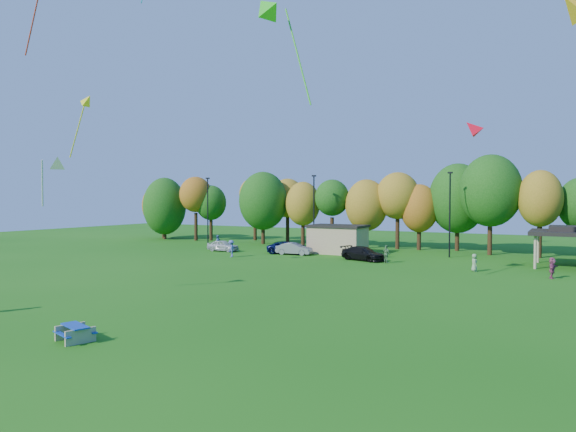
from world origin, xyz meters
The scene contains 19 objects.
ground centered at (0.00, 0.00, 0.00)m, with size 160.00×160.00×0.00m, color #19600F.
tree_line centered at (-1.03, 45.51, 5.91)m, with size 93.57×10.55×11.15m.
lamp_posts centered at (2.00, 40.00, 4.90)m, with size 64.50×0.25×9.09m.
utility_building centered at (-10.00, 38.00, 1.64)m, with size 6.30×4.30×3.25m.
picnic_table centered at (-6.03, -0.78, 0.41)m, with size 1.98×1.80×0.71m.
car_a centered at (-22.85, 33.57, 0.67)m, with size 1.58×3.93×1.34m, color silver.
car_b centered at (-13.70, 34.34, 0.67)m, with size 1.41×4.05×1.33m, color gray.
car_c centered at (-14.70, 34.95, 0.68)m, with size 2.26×4.91×1.36m, color #0B1246.
car_d centered at (-5.12, 33.07, 0.70)m, with size 1.95×4.81×1.40m, color black.
far_person_0 centered at (-2.43, 32.19, 0.86)m, with size 1.01×0.42×1.73m, color #568853.
far_person_2 centered at (-18.55, 29.12, 0.91)m, with size 1.17×0.68×1.82m, color #5667BE.
far_person_3 centered at (-24.41, 34.57, 0.90)m, with size 0.88×0.68×1.80m, color #4D79AA.
far_person_4 centered at (6.00, 30.20, 0.76)m, with size 0.75×0.49×1.53m, color #7FA470.
far_person_5 centered at (11.98, 29.08, 0.84)m, with size 1.55×0.49×1.67m, color #A6456C.
kite_1 centered at (-22.03, 13.46, 14.26)m, with size 3.15×1.25×5.31m.
kite_6 centered at (8.87, 9.72, 9.64)m, with size 1.16×0.91×1.08m.
kite_9 centered at (-4.28, 12.65, 18.50)m, with size 4.51×2.40×7.58m.
kite_10 centered at (-14.78, 5.06, 8.53)m, with size 2.07×1.70×3.46m.
kite_11 centered at (13.08, 7.59, 13.90)m, with size 3.19×2.16×5.47m.
Camera 1 is at (12.91, -15.95, 6.31)m, focal length 32.00 mm.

